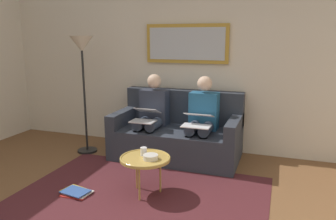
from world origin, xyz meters
TOP-DOWN VIEW (x-y plane):
  - wall_rear at (0.00, -2.60)m, footprint 6.00×0.12m
  - area_rug at (0.00, -0.85)m, footprint 2.60×1.80m
  - couch at (0.00, -2.12)m, footprint 1.71×0.90m
  - framed_mirror at (0.00, -2.51)m, footprint 1.21×0.05m
  - coffee_table at (-0.02, -0.90)m, footprint 0.53×0.53m
  - cup at (0.02, -0.96)m, footprint 0.07×0.07m
  - bowl at (-0.10, -0.87)m, footprint 0.16×0.16m
  - person_left at (-0.36, -2.05)m, footprint 0.38×0.58m
  - laptop_white at (-0.36, -1.81)m, footprint 0.35×0.35m
  - person_right at (0.36, -2.05)m, footprint 0.38×0.58m
  - laptop_silver at (0.36, -1.82)m, footprint 0.32×0.38m
  - magazine_stack at (0.67, -0.64)m, footprint 0.34×0.28m
  - standing_lamp at (1.31, -1.85)m, footprint 0.32×0.32m

SIDE VIEW (x-z plane):
  - area_rug at x=0.00m, z-range 0.00..0.01m
  - magazine_stack at x=0.67m, z-range 0.01..0.04m
  - couch at x=0.00m, z-range -0.14..0.76m
  - coffee_table at x=-0.02m, z-range 0.18..0.60m
  - bowl at x=-0.10m, z-range 0.41..0.46m
  - cup at x=0.02m, z-range 0.41..0.50m
  - person_left at x=-0.36m, z-range 0.04..1.18m
  - person_right at x=0.36m, z-range 0.04..1.18m
  - laptop_white at x=-0.36m, z-range 0.55..0.70m
  - laptop_silver at x=0.36m, z-range 0.55..0.71m
  - wall_rear at x=0.00m, z-range 0.00..2.60m
  - standing_lamp at x=1.31m, z-range 0.54..2.20m
  - framed_mirror at x=0.00m, z-range 1.27..1.83m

